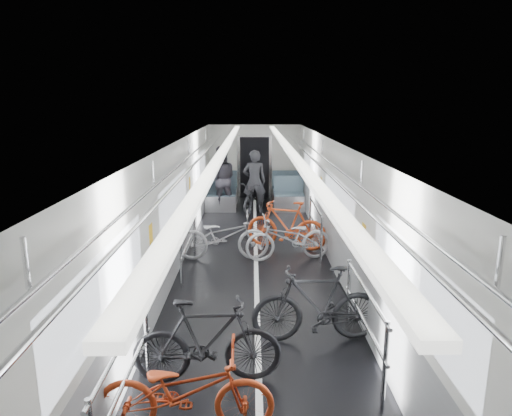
{
  "coord_description": "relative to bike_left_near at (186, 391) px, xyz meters",
  "views": [
    {
      "loc": [
        -0.07,
        -8.04,
        3.12
      ],
      "look_at": [
        0.0,
        0.6,
        1.11
      ],
      "focal_mm": 32.0,
      "sensor_mm": 36.0,
      "label": 1
    }
  ],
  "objects": [
    {
      "name": "person_seated",
      "position": [
        -0.28,
        9.21,
        0.5
      ],
      "size": [
        1.0,
        0.82,
        1.89
      ],
      "primitive_type": "imported",
      "rotation": [
        0.0,
        0.0,
        3.26
      ],
      "color": "#29272E",
      "rests_on": "floor"
    },
    {
      "name": "bike_right_far",
      "position": [
        1.37,
        5.66,
        0.09
      ],
      "size": [
        1.84,
        1.04,
        1.06
      ],
      "primitive_type": "imported",
      "rotation": [
        0.0,
        0.0,
        -1.89
      ],
      "color": "#BE3D17",
      "rests_on": "floor"
    },
    {
      "name": "bike_left_far",
      "position": [
        0.04,
        4.97,
        0.04
      ],
      "size": [
        1.88,
        0.7,
        0.98
      ],
      "primitive_type": "imported",
      "rotation": [
        0.0,
        0.0,
        1.6
      ],
      "color": "#9C9CA1",
      "rests_on": "floor"
    },
    {
      "name": "bike_left_near",
      "position": [
        0.0,
        0.0,
        0.0
      ],
      "size": [
        1.7,
        0.61,
        0.89
      ],
      "primitive_type": "imported",
      "rotation": [
        0.0,
        0.0,
        1.58
      ],
      "color": "#B63716",
      "rests_on": "floor"
    },
    {
      "name": "bike_aisle",
      "position": [
        0.72,
        9.01,
        0.01
      ],
      "size": [
        1.15,
        1.85,
        0.92
      ],
      "primitive_type": "imported",
      "rotation": [
        0.0,
        0.0,
        -0.34
      ],
      "color": "black",
      "rests_on": "floor"
    },
    {
      "name": "person_standing",
      "position": [
        0.69,
        9.01,
        0.46
      ],
      "size": [
        0.67,
        0.45,
        1.81
      ],
      "primitive_type": "imported",
      "rotation": [
        0.0,
        0.0,
        3.17
      ],
      "color": "black",
      "rests_on": "floor"
    },
    {
      "name": "bike_right_mid",
      "position": [
        1.36,
        4.92,
        0.02
      ],
      "size": [
        1.83,
        0.91,
        0.92
      ],
      "primitive_type": "imported",
      "rotation": [
        0.0,
        0.0,
        -1.4
      ],
      "color": "#ADADB2",
      "rests_on": "floor"
    },
    {
      "name": "bike_right_near",
      "position": [
        1.5,
        1.73,
        0.08
      ],
      "size": [
        1.77,
        0.6,
        1.05
      ],
      "primitive_type": "imported",
      "rotation": [
        0.0,
        0.0,
        -1.51
      ],
      "color": "black",
      "rests_on": "floor"
    },
    {
      "name": "bike_left_mid",
      "position": [
        0.13,
        0.81,
        0.06
      ],
      "size": [
        1.7,
        0.55,
        1.01
      ],
      "primitive_type": "imported",
      "rotation": [
        0.0,
        0.0,
        1.62
      ],
      "color": "black",
      "rests_on": "floor"
    },
    {
      "name": "car_shell",
      "position": [
        0.71,
        5.99,
        0.68
      ],
      "size": [
        3.02,
        14.01,
        2.41
      ],
      "color": "black",
      "rests_on": "ground"
    }
  ]
}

